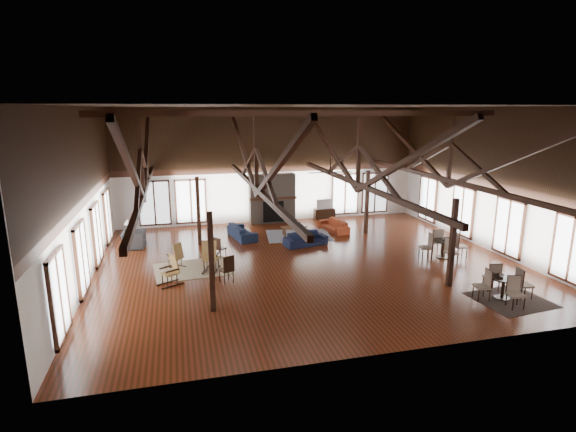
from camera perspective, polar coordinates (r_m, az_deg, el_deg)
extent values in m
plane|color=maroon|center=(17.86, 2.52, -5.90)|extent=(16.00, 16.00, 0.00)
cube|color=black|center=(16.85, 2.74, 13.74)|extent=(16.00, 14.00, 0.02)
cube|color=white|center=(23.82, -2.23, 6.42)|extent=(16.00, 0.02, 6.00)
cube|color=white|center=(10.75, 13.39, -2.63)|extent=(16.00, 0.02, 6.00)
cube|color=white|center=(16.69, -24.73, 2.17)|extent=(0.02, 14.00, 6.00)
cube|color=white|center=(20.83, 24.27, 4.23)|extent=(0.02, 14.00, 6.00)
cube|color=black|center=(16.85, 2.73, 12.89)|extent=(15.60, 0.18, 0.22)
cube|color=black|center=(16.43, -17.88, 2.77)|extent=(0.16, 13.70, 0.18)
cube|color=black|center=(16.25, -18.22, 7.45)|extent=(0.14, 0.14, 2.70)
cube|color=black|center=(19.74, -17.54, 8.08)|extent=(0.15, 7.07, 3.12)
cube|color=black|center=(12.79, -19.19, 5.36)|extent=(0.15, 7.07, 3.12)
cube|color=black|center=(16.63, -4.00, 3.51)|extent=(0.16, 13.70, 0.18)
cube|color=black|center=(16.45, -4.08, 8.15)|extent=(0.14, 0.14, 2.70)
cube|color=black|center=(19.91, -5.86, 8.67)|extent=(0.15, 7.07, 3.12)
cube|color=black|center=(13.06, -1.35, 6.25)|extent=(0.15, 7.07, 3.12)
cube|color=black|center=(17.76, 8.84, 4.02)|extent=(0.16, 13.70, 0.18)
cube|color=black|center=(17.60, 8.99, 8.36)|extent=(0.14, 0.14, 2.70)
cube|color=black|center=(20.86, 5.20, 8.90)|extent=(0.15, 7.07, 3.12)
cube|color=black|center=(14.47, 14.40, 6.54)|extent=(0.15, 7.07, 3.12)
cube|color=black|center=(19.66, 19.68, 4.30)|extent=(0.16, 13.70, 0.18)
cube|color=black|center=(19.51, 19.99, 8.21)|extent=(0.14, 0.14, 2.70)
cube|color=black|center=(22.50, 14.99, 8.83)|extent=(0.15, 7.07, 3.12)
cube|color=black|center=(16.74, 26.62, 6.43)|extent=(0.15, 7.07, 3.12)
cube|color=black|center=(13.40, -9.70, -5.85)|extent=(0.16, 0.16, 3.05)
cube|color=black|center=(16.04, 20.14, -3.26)|extent=(0.16, 0.16, 3.05)
cube|color=black|center=(20.14, -11.31, 0.60)|extent=(0.16, 0.16, 3.05)
cube|color=black|center=(21.98, 9.98, 1.73)|extent=(0.16, 0.16, 3.05)
cube|color=#77685A|center=(23.78, -2.04, 2.26)|extent=(2.40, 0.62, 2.60)
cube|color=black|center=(23.61, -1.86, 0.56)|extent=(1.10, 0.06, 1.10)
cube|color=#371B10|center=(23.50, -1.90, 2.25)|extent=(2.50, 0.20, 0.12)
cylinder|color=black|center=(16.16, 5.40, 6.78)|extent=(0.04, 0.04, 0.70)
cylinder|color=black|center=(16.21, 5.37, 5.55)|extent=(0.20, 0.20, 0.10)
cube|color=black|center=(16.36, 6.87, 5.59)|extent=(0.70, 0.12, 0.02)
cube|color=black|center=(16.63, 4.86, 5.76)|extent=(0.12, 0.70, 0.02)
cube|color=black|center=(16.06, 3.85, 5.51)|extent=(0.70, 0.12, 0.02)
cube|color=black|center=(15.79, 5.91, 5.33)|extent=(0.12, 0.70, 0.02)
imported|color=#121832|center=(19.96, 2.24, -2.95)|extent=(2.04, 1.17, 0.56)
imported|color=#15203A|center=(21.18, -5.84, -1.97)|extent=(2.22, 1.21, 0.61)
imported|color=#9A391D|center=(22.36, 5.85, -1.22)|extent=(2.00, 1.06, 0.55)
cube|color=brown|center=(21.44, 0.80, -1.38)|extent=(1.30, 0.88, 0.06)
cube|color=brown|center=(21.20, -0.37, -2.19)|extent=(0.06, 0.06, 0.39)
cube|color=brown|center=(21.56, -0.62, -1.92)|extent=(0.06, 0.06, 0.39)
cube|color=brown|center=(21.45, 2.21, -2.01)|extent=(0.06, 0.06, 0.39)
cube|color=brown|center=(21.81, 1.92, -1.75)|extent=(0.06, 0.06, 0.39)
imported|color=#B2B2B2|center=(21.34, 0.74, -1.09)|extent=(0.19, 0.19, 0.20)
imported|color=#313033|center=(20.78, -19.00, -2.84)|extent=(1.12, 0.99, 0.69)
cube|color=black|center=(21.45, -19.52, -2.52)|extent=(0.45, 0.45, 0.60)
cylinder|color=black|center=(21.33, -19.62, -1.29)|extent=(0.08, 0.08, 0.36)
cone|color=beige|center=(21.27, -19.67, -0.67)|extent=(0.32, 0.32, 0.26)
cube|color=olive|center=(17.73, -14.16, -5.18)|extent=(0.59, 0.59, 0.04)
cube|color=olive|center=(17.51, -13.75, -4.39)|extent=(0.41, 0.42, 0.61)
cube|color=black|center=(17.72, -14.49, -6.40)|extent=(0.57, 0.55, 0.04)
cube|color=black|center=(17.96, -13.70, -6.09)|extent=(0.57, 0.55, 0.04)
cube|color=olive|center=(17.08, -9.75, -5.34)|extent=(0.67, 0.66, 0.06)
cube|color=olive|center=(16.74, -10.01, -4.42)|extent=(0.57, 0.37, 0.77)
cube|color=black|center=(17.28, -10.41, -6.69)|extent=(0.36, 0.91, 0.06)
cube|color=black|center=(17.17, -8.97, -6.76)|extent=(0.36, 0.91, 0.06)
cube|color=olive|center=(16.04, -14.84, -7.10)|extent=(0.61, 0.62, 0.05)
cube|color=olive|center=(16.02, -14.23, -5.87)|extent=(0.38, 0.49, 0.67)
cube|color=black|center=(16.01, -14.43, -8.57)|extent=(0.75, 0.43, 0.05)
cube|color=black|center=(16.33, -15.07, -8.16)|extent=(0.75, 0.43, 0.05)
cube|color=black|center=(18.44, -8.59, -4.09)|extent=(0.53, 0.53, 0.04)
cube|color=black|center=(18.25, -8.99, -3.50)|extent=(0.27, 0.31, 0.49)
cylinder|color=black|center=(18.50, -8.57, -4.69)|extent=(0.03, 0.03, 0.40)
cube|color=black|center=(15.86, -7.85, -6.79)|extent=(0.56, 0.56, 0.05)
cube|color=black|center=(15.61, -7.52, -6.04)|extent=(0.41, 0.21, 0.56)
cylinder|color=black|center=(15.94, -7.82, -7.56)|extent=(0.03, 0.03, 0.46)
cylinder|color=black|center=(15.89, 25.74, -7.14)|extent=(0.81, 0.81, 0.04)
cylinder|color=black|center=(16.01, 25.62, -8.26)|extent=(0.10, 0.10, 0.66)
cylinder|color=black|center=(16.12, 25.50, -9.36)|extent=(0.48, 0.48, 0.04)
cylinder|color=black|center=(19.23, 19.16, -2.99)|extent=(0.84, 0.84, 0.04)
cylinder|color=black|center=(19.33, 19.08, -3.98)|extent=(0.10, 0.10, 0.70)
cylinder|color=black|center=(19.43, 19.00, -4.96)|extent=(0.51, 0.51, 0.04)
imported|color=#B2B2B2|center=(15.93, 25.50, -6.80)|extent=(0.13, 0.13, 0.10)
imported|color=#B2B2B2|center=(19.27, 19.20, -2.73)|extent=(0.17, 0.17, 0.11)
cube|color=black|center=(24.83, 4.65, 0.30)|extent=(1.13, 0.43, 0.57)
imported|color=#B2B2B2|center=(24.69, 4.58, 1.56)|extent=(0.97, 0.25, 0.55)
cube|color=#CBB48D|center=(17.50, -12.01, -6.58)|extent=(3.01, 2.48, 0.01)
cube|color=#192046|center=(21.52, 1.36, -2.49)|extent=(3.27, 2.62, 0.01)
cube|color=black|center=(16.13, 26.43, -9.51)|extent=(2.33, 2.15, 0.01)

